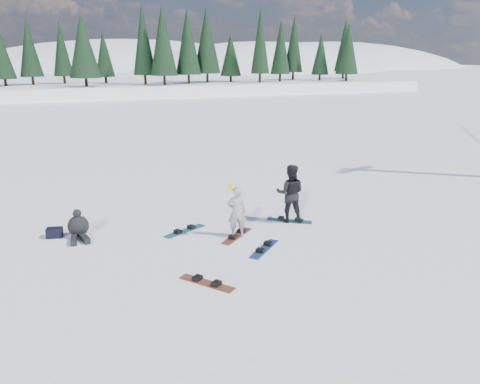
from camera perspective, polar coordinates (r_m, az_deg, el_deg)
name	(u,v)px	position (r m, az deg, el deg)	size (l,w,h in m)	color
ground	(290,233)	(14.68, 6.13, -5.04)	(420.00, 420.00, 0.00)	white
alpine_backdrop	(54,106)	(202.41, -21.73, 9.73)	(412.50, 227.00, 53.20)	white
snowboarder_woman	(237,211)	(14.08, -0.40, -2.39)	(0.63, 0.46, 1.73)	#B0AFB5
snowboarder_man	(290,193)	(15.43, 6.14, -0.16)	(0.94, 0.73, 1.94)	black
seated_rider	(78,227)	(14.99, -19.10, -4.04)	(0.68, 1.07, 0.88)	black
gear_bag	(54,233)	(15.32, -21.68, -4.63)	(0.45, 0.30, 0.30)	black
snowboard_woman	(237,236)	(14.35, -0.38, -5.38)	(1.50, 0.28, 0.03)	maroon
snowboard_man	(289,221)	(15.72, 6.03, -3.50)	(1.50, 0.28, 0.03)	#186285
snowboard_loose_a	(264,249)	(13.45, 2.96, -6.95)	(1.50, 0.28, 0.03)	#1A4192
snowboard_loose_c	(185,231)	(14.84, -6.76, -4.75)	(1.50, 0.28, 0.03)	#1A718F
snowboard_loose_b	(207,283)	(11.58, -4.05, -11.02)	(1.50, 0.28, 0.03)	#9E3E22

